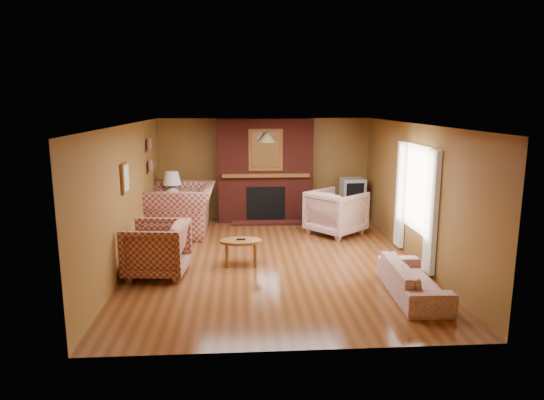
{
  "coord_description": "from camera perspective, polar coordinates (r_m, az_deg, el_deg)",
  "views": [
    {
      "loc": [
        -0.59,
        -8.26,
        2.76
      ],
      "look_at": [
        0.0,
        0.6,
        0.97
      ],
      "focal_mm": 32.0,
      "sensor_mm": 36.0,
      "label": 1
    }
  ],
  "objects": [
    {
      "name": "table_lamp",
      "position": [
        10.97,
        -11.68,
        1.73
      ],
      "size": [
        0.42,
        0.42,
        0.69
      ],
      "color": "white",
      "rests_on": "side_table"
    },
    {
      "name": "pendant_light",
      "position": [
        10.61,
        -0.62,
        7.29
      ],
      "size": [
        0.36,
        0.36,
        0.48
      ],
      "color": "black",
      "rests_on": "ceiling"
    },
    {
      "name": "wall_front",
      "position": [
        5.28,
        2.76,
        -5.79
      ],
      "size": [
        6.5,
        0.0,
        6.5
      ],
      "primitive_type": "plane",
      "rotation": [
        -1.57,
        0.0,
        0.0
      ],
      "color": "brown",
      "rests_on": "floor"
    },
    {
      "name": "plaid_armchair",
      "position": [
        8.06,
        -13.44,
        -5.64
      ],
      "size": [
        1.06,
        1.03,
        0.89
      ],
      "primitive_type": "imported",
      "rotation": [
        0.0,
        0.0,
        -1.66
      ],
      "color": "maroon",
      "rests_on": "floor"
    },
    {
      "name": "floral_armchair",
      "position": [
        10.37,
        7.57,
        -1.45
      ],
      "size": [
        1.44,
        1.44,
        0.94
      ],
      "primitive_type": "imported",
      "rotation": [
        0.0,
        0.0,
        2.27
      ],
      "color": "beige",
      "rests_on": "floor"
    },
    {
      "name": "bookshelf",
      "position": [
        10.39,
        -14.12,
        5.02
      ],
      "size": [
        0.09,
        0.55,
        0.71
      ],
      "color": "brown",
      "rests_on": "wall_left"
    },
    {
      "name": "side_table",
      "position": [
        11.1,
        -11.54,
        -1.7
      ],
      "size": [
        0.44,
        0.44,
        0.58
      ],
      "primitive_type": "cube",
      "rotation": [
        0.0,
        0.0,
        0.03
      ],
      "color": "brown",
      "rests_on": "floor"
    },
    {
      "name": "plaid_loveseat",
      "position": [
        10.51,
        -10.61,
        -1.12
      ],
      "size": [
        1.41,
        1.61,
        1.03
      ],
      "primitive_type": "imported",
      "rotation": [
        0.0,
        0.0,
        -1.58
      ],
      "color": "maroon",
      "rests_on": "floor"
    },
    {
      "name": "window_right",
      "position": [
        8.77,
        16.55,
        0.19
      ],
      "size": [
        0.1,
        1.85,
        2.0
      ],
      "color": "beige",
      "rests_on": "wall_right"
    },
    {
      "name": "crt_tv",
      "position": [
        11.54,
        9.47,
        1.33
      ],
      "size": [
        0.55,
        0.55,
        0.49
      ],
      "color": "#A2A4A9",
      "rests_on": "tv_stand"
    },
    {
      "name": "floor",
      "position": [
        8.73,
        0.25,
        -7.02
      ],
      "size": [
        6.5,
        6.5,
        0.0
      ],
      "primitive_type": "plane",
      "color": "#4F2A10",
      "rests_on": "ground"
    },
    {
      "name": "wall_right",
      "position": [
        8.96,
        16.42,
        0.9
      ],
      "size": [
        0.0,
        6.5,
        6.5
      ],
      "primitive_type": "plane",
      "rotation": [
        1.57,
        0.0,
        -1.57
      ],
      "color": "brown",
      "rests_on": "floor"
    },
    {
      "name": "wall_back",
      "position": [
        11.63,
        -0.88,
        3.7
      ],
      "size": [
        6.5,
        0.0,
        6.5
      ],
      "primitive_type": "plane",
      "rotation": [
        1.57,
        0.0,
        0.0
      ],
      "color": "brown",
      "rests_on": "floor"
    },
    {
      "name": "coffee_table",
      "position": [
        8.37,
        -3.67,
        -5.16
      ],
      "size": [
        0.72,
        0.45,
        0.47
      ],
      "color": "brown",
      "rests_on": "floor"
    },
    {
      "name": "ceiling",
      "position": [
        8.29,
        0.26,
        8.91
      ],
      "size": [
        6.5,
        6.5,
        0.0
      ],
      "primitive_type": "plane",
      "rotation": [
        3.14,
        0.0,
        0.0
      ],
      "color": "silver",
      "rests_on": "wall_back"
    },
    {
      "name": "fireplace",
      "position": [
        11.37,
        -0.81,
        3.43
      ],
      "size": [
        2.2,
        0.82,
        2.4
      ],
      "color": "#521912",
      "rests_on": "floor"
    },
    {
      "name": "botanical_print",
      "position": [
        8.27,
        -16.91,
        2.49
      ],
      "size": [
        0.05,
        0.4,
        0.5
      ],
      "color": "brown",
      "rests_on": "wall_left"
    },
    {
      "name": "floral_sofa",
      "position": [
        7.4,
        16.29,
        -8.97
      ],
      "size": [
        0.7,
        1.68,
        0.48
      ],
      "primitive_type": "imported",
      "rotation": [
        0.0,
        0.0,
        1.54
      ],
      "color": "beige",
      "rests_on": "floor"
    },
    {
      "name": "wall_left",
      "position": [
        8.63,
        -16.55,
        0.5
      ],
      "size": [
        0.0,
        6.5,
        6.5
      ],
      "primitive_type": "plane",
      "rotation": [
        1.57,
        0.0,
        1.57
      ],
      "color": "brown",
      "rests_on": "floor"
    },
    {
      "name": "tv_stand",
      "position": [
        11.65,
        9.38,
        -1.13
      ],
      "size": [
        0.52,
        0.48,
        0.53
      ],
      "primitive_type": "cube",
      "rotation": [
        0.0,
        0.0,
        0.09
      ],
      "color": "black",
      "rests_on": "floor"
    }
  ]
}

